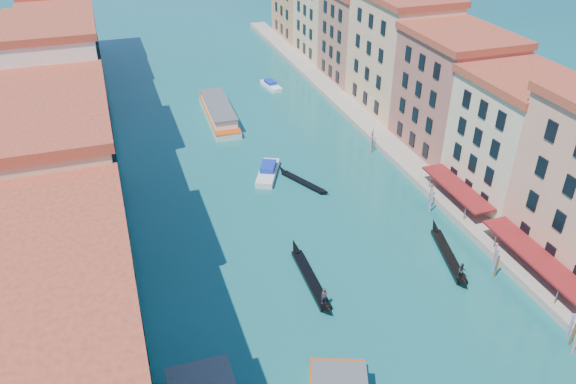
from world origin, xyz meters
name	(u,v)px	position (x,y,z in m)	size (l,w,h in m)	color
left_bank_palazzos	(62,113)	(-26.00, 64.68, 9.71)	(12.80, 128.40, 21.00)	beige
right_bank_palazzos	(416,70)	(30.00, 65.00, 9.75)	(12.80, 128.40, 21.00)	#A24A3A
quay	(369,127)	(22.00, 65.00, 0.50)	(4.00, 140.00, 1.00)	gray
restaurant_awnings	(539,259)	(22.19, 23.00, 2.99)	(3.20, 44.55, 3.12)	maroon
mooring_poles_right	(481,247)	(19.10, 28.80, 1.30)	(1.44, 54.24, 3.20)	brown
vaporetto_far	(219,112)	(-1.40, 77.67, 1.27)	(5.03, 19.14, 2.83)	silver
gondola_fore	(311,278)	(-1.46, 30.84, 0.45)	(1.50, 13.45, 2.68)	black
gondola_right	(449,255)	(15.35, 29.39, 0.50)	(4.20, 12.96, 2.62)	black
gondola_far	(302,181)	(4.97, 51.46, 0.31)	(5.29, 9.88, 1.50)	black
motorboat_mid	(268,172)	(0.93, 55.17, 0.63)	(5.58, 8.08, 1.61)	silver
motorboat_far	(271,85)	(11.92, 89.44, 0.51)	(2.91, 6.60, 1.32)	white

